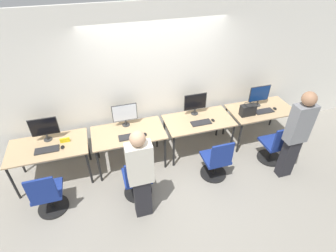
{
  "coord_description": "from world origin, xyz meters",
  "views": [
    {
      "loc": [
        -1.06,
        -3.39,
        3.6
      ],
      "look_at": [
        0.0,
        0.15,
        0.89
      ],
      "focal_mm": 28.0,
      "sensor_mm": 36.0,
      "label": 1
    }
  ],
  "objects_px": {
    "office_chair_right": "(216,162)",
    "monitor_far_right": "(259,95)",
    "keyboard_far_left": "(47,150)",
    "person_left": "(141,173)",
    "mouse_left": "(145,134)",
    "handbag": "(248,110)",
    "office_chair_far_right": "(275,147)",
    "monitor_far_left": "(44,128)",
    "person_far_right": "(297,133)",
    "keyboard_far_right": "(264,111)",
    "office_chair_far_left": "(48,196)",
    "monitor_right": "(195,103)",
    "mouse_far_left": "(62,147)",
    "mouse_far_right": "(275,108)",
    "keyboard_right": "(201,123)",
    "keyboard_left": "(130,137)",
    "mouse_right": "(213,120)",
    "monitor_left": "(125,114)"
  },
  "relations": [
    {
      "from": "monitor_right",
      "to": "person_far_right",
      "type": "relative_size",
      "value": 0.26
    },
    {
      "from": "monitor_left",
      "to": "mouse_right",
      "type": "xyz_separation_m",
      "value": [
        1.6,
        -0.34,
        -0.23
      ]
    },
    {
      "from": "keyboard_left",
      "to": "keyboard_right",
      "type": "distance_m",
      "value": 1.36
    },
    {
      "from": "office_chair_right",
      "to": "monitor_far_right",
      "type": "bearing_deg",
      "value": 35.65
    },
    {
      "from": "mouse_far_left",
      "to": "keyboard_right",
      "type": "xyz_separation_m",
      "value": [
        2.47,
        -0.0,
        -0.01
      ]
    },
    {
      "from": "monitor_left",
      "to": "handbag",
      "type": "bearing_deg",
      "value": -8.39
    },
    {
      "from": "keyboard_far_left",
      "to": "office_chair_far_right",
      "type": "bearing_deg",
      "value": -8.87
    },
    {
      "from": "person_left",
      "to": "handbag",
      "type": "height_order",
      "value": "person_left"
    },
    {
      "from": "monitor_right",
      "to": "handbag",
      "type": "height_order",
      "value": "monitor_right"
    },
    {
      "from": "office_chair_far_left",
      "to": "mouse_right",
      "type": "height_order",
      "value": "office_chair_far_left"
    },
    {
      "from": "office_chair_far_left",
      "to": "mouse_left",
      "type": "height_order",
      "value": "office_chair_far_left"
    },
    {
      "from": "mouse_left",
      "to": "mouse_far_right",
      "type": "distance_m",
      "value": 2.7
    },
    {
      "from": "monitor_far_right",
      "to": "office_chair_far_right",
      "type": "bearing_deg",
      "value": -94.71
    },
    {
      "from": "keyboard_far_left",
      "to": "office_chair_far_left",
      "type": "distance_m",
      "value": 0.75
    },
    {
      "from": "monitor_far_left",
      "to": "monitor_right",
      "type": "distance_m",
      "value": 2.72
    },
    {
      "from": "mouse_left",
      "to": "keyboard_far_right",
      "type": "height_order",
      "value": "mouse_left"
    },
    {
      "from": "monitor_far_left",
      "to": "mouse_left",
      "type": "bearing_deg",
      "value": -12.19
    },
    {
      "from": "keyboard_far_left",
      "to": "keyboard_far_right",
      "type": "bearing_deg",
      "value": 0.03
    },
    {
      "from": "mouse_far_left",
      "to": "mouse_far_right",
      "type": "distance_m",
      "value": 4.09
    },
    {
      "from": "keyboard_left",
      "to": "office_chair_far_right",
      "type": "xyz_separation_m",
      "value": [
        2.64,
        -0.58,
        -0.4
      ]
    },
    {
      "from": "monitor_far_left",
      "to": "person_far_right",
      "type": "xyz_separation_m",
      "value": [
        3.99,
        -1.28,
        -0.04
      ]
    },
    {
      "from": "keyboard_left",
      "to": "office_chair_right",
      "type": "bearing_deg",
      "value": -24.68
    },
    {
      "from": "person_left",
      "to": "handbag",
      "type": "bearing_deg",
      "value": 24.62
    },
    {
      "from": "person_left",
      "to": "monitor_right",
      "type": "distance_m",
      "value": 1.97
    },
    {
      "from": "monitor_far_right",
      "to": "mouse_far_right",
      "type": "bearing_deg",
      "value": -42.54
    },
    {
      "from": "mouse_left",
      "to": "person_far_right",
      "type": "bearing_deg",
      "value": -21.49
    },
    {
      "from": "office_chair_far_right",
      "to": "handbag",
      "type": "xyz_separation_m",
      "value": [
        -0.32,
        0.62,
        0.51
      ]
    },
    {
      "from": "keyboard_far_left",
      "to": "person_left",
      "type": "distance_m",
      "value": 1.73
    },
    {
      "from": "mouse_left",
      "to": "mouse_right",
      "type": "relative_size",
      "value": 1.0
    },
    {
      "from": "mouse_far_left",
      "to": "office_chair_far_left",
      "type": "relative_size",
      "value": 0.1
    },
    {
      "from": "mouse_far_left",
      "to": "person_left",
      "type": "xyz_separation_m",
      "value": [
        1.1,
        -1.07,
        0.12
      ]
    },
    {
      "from": "keyboard_right",
      "to": "keyboard_far_right",
      "type": "relative_size",
      "value": 1.0
    },
    {
      "from": "keyboard_left",
      "to": "monitor_right",
      "type": "xyz_separation_m",
      "value": [
        1.36,
        0.37,
        0.24
      ]
    },
    {
      "from": "monitor_right",
      "to": "mouse_right",
      "type": "xyz_separation_m",
      "value": [
        0.24,
        -0.33,
        -0.23
      ]
    },
    {
      "from": "monitor_left",
      "to": "monitor_far_right",
      "type": "relative_size",
      "value": 1.0
    },
    {
      "from": "mouse_far_left",
      "to": "office_chair_far_right",
      "type": "relative_size",
      "value": 0.1
    },
    {
      "from": "mouse_left",
      "to": "handbag",
      "type": "height_order",
      "value": "handbag"
    },
    {
      "from": "keyboard_right",
      "to": "handbag",
      "type": "height_order",
      "value": "handbag"
    },
    {
      "from": "monitor_left",
      "to": "keyboard_right",
      "type": "height_order",
      "value": "monitor_left"
    },
    {
      "from": "keyboard_far_right",
      "to": "mouse_left",
      "type": "bearing_deg",
      "value": -178.56
    },
    {
      "from": "keyboard_far_left",
      "to": "person_far_right",
      "type": "bearing_deg",
      "value": -13.92
    },
    {
      "from": "mouse_right",
      "to": "office_chair_far_right",
      "type": "distance_m",
      "value": 1.28
    },
    {
      "from": "keyboard_far_left",
      "to": "monitor_right",
      "type": "bearing_deg",
      "value": 6.92
    },
    {
      "from": "mouse_far_right",
      "to": "mouse_left",
      "type": "bearing_deg",
      "value": -178.36
    },
    {
      "from": "keyboard_far_left",
      "to": "mouse_far_right",
      "type": "xyz_separation_m",
      "value": [
        4.33,
        0.02,
        0.01
      ]
    },
    {
      "from": "mouse_right",
      "to": "office_chair_far_right",
      "type": "bearing_deg",
      "value": -30.85
    },
    {
      "from": "monitor_left",
      "to": "office_chair_right",
      "type": "xyz_separation_m",
      "value": [
        1.4,
        -1.02,
        -0.64
      ]
    },
    {
      "from": "mouse_left",
      "to": "monitor_far_right",
      "type": "xyz_separation_m",
      "value": [
        2.44,
        0.32,
        0.23
      ]
    },
    {
      "from": "monitor_right",
      "to": "handbag",
      "type": "xyz_separation_m",
      "value": [
        0.97,
        -0.33,
        -0.13
      ]
    },
    {
      "from": "keyboard_right",
      "to": "person_far_right",
      "type": "relative_size",
      "value": 0.22
    }
  ]
}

